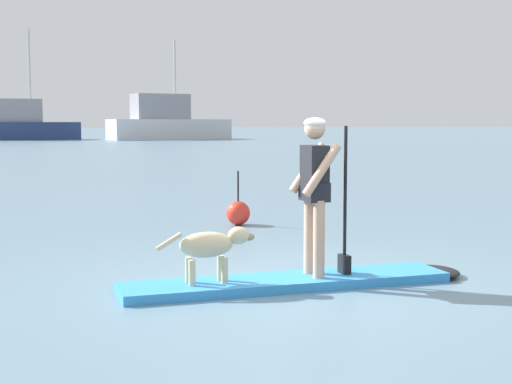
{
  "coord_description": "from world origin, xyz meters",
  "views": [
    {
      "loc": [
        -2.71,
        -7.02,
        1.71
      ],
      "look_at": [
        0.0,
        1.0,
        0.9
      ],
      "focal_mm": 51.67,
      "sensor_mm": 36.0,
      "label": 1
    }
  ],
  "objects_px": {
    "dog": "(211,246)",
    "marker_buoy": "(238,213)",
    "paddleboard": "(307,281)",
    "moored_boat_starboard": "(23,125)",
    "person_paddler": "(316,185)",
    "moored_boat_far_starboard": "(167,123)"
  },
  "relations": [
    {
      "from": "dog",
      "to": "marker_buoy",
      "type": "height_order",
      "value": "marker_buoy"
    },
    {
      "from": "dog",
      "to": "moored_boat_far_starboard",
      "type": "bearing_deg",
      "value": 78.62
    },
    {
      "from": "paddleboard",
      "to": "moored_boat_far_starboard",
      "type": "height_order",
      "value": "moored_boat_far_starboard"
    },
    {
      "from": "paddleboard",
      "to": "moored_boat_starboard",
      "type": "height_order",
      "value": "moored_boat_starboard"
    },
    {
      "from": "moored_boat_starboard",
      "to": "marker_buoy",
      "type": "relative_size",
      "value": 11.45
    },
    {
      "from": "paddleboard",
      "to": "moored_boat_starboard",
      "type": "relative_size",
      "value": 0.37
    },
    {
      "from": "moored_boat_starboard",
      "to": "paddleboard",
      "type": "bearing_deg",
      "value": -88.68
    },
    {
      "from": "dog",
      "to": "marker_buoy",
      "type": "bearing_deg",
      "value": 69.53
    },
    {
      "from": "person_paddler",
      "to": "moored_boat_far_starboard",
      "type": "distance_m",
      "value": 63.3
    },
    {
      "from": "moored_boat_far_starboard",
      "to": "dog",
      "type": "bearing_deg",
      "value": -101.38
    },
    {
      "from": "person_paddler",
      "to": "paddleboard",
      "type": "bearing_deg",
      "value": 179.28
    },
    {
      "from": "marker_buoy",
      "to": "moored_boat_starboard",
      "type": "bearing_deg",
      "value": 92.03
    },
    {
      "from": "dog",
      "to": "moored_boat_starboard",
      "type": "xyz_separation_m",
      "value": [
        -0.46,
        65.05,
        0.95
      ]
    },
    {
      "from": "paddleboard",
      "to": "moored_boat_far_starboard",
      "type": "bearing_deg",
      "value": 79.54
    },
    {
      "from": "dog",
      "to": "moored_boat_far_starboard",
      "type": "distance_m",
      "value": 63.51
    },
    {
      "from": "moored_boat_starboard",
      "to": "moored_boat_far_starboard",
      "type": "height_order",
      "value": "moored_boat_starboard"
    },
    {
      "from": "person_paddler",
      "to": "marker_buoy",
      "type": "xyz_separation_m",
      "value": [
        0.56,
        4.54,
        -0.85
      ]
    },
    {
      "from": "person_paddler",
      "to": "marker_buoy",
      "type": "distance_m",
      "value": 4.65
    },
    {
      "from": "paddleboard",
      "to": "moored_boat_far_starboard",
      "type": "relative_size",
      "value": 0.32
    },
    {
      "from": "paddleboard",
      "to": "marker_buoy",
      "type": "distance_m",
      "value": 4.59
    },
    {
      "from": "paddleboard",
      "to": "person_paddler",
      "type": "relative_size",
      "value": 2.27
    },
    {
      "from": "paddleboard",
      "to": "dog",
      "type": "height_order",
      "value": "dog"
    }
  ]
}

